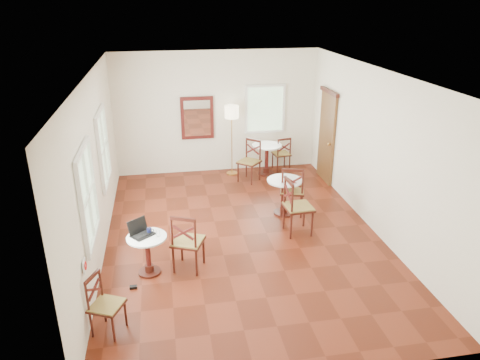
% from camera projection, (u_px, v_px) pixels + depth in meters
% --- Properties ---
extents(ground, '(7.00, 7.00, 0.00)m').
position_uv_depth(ground, '(243.00, 235.00, 8.50)').
color(ground, '#602010').
rests_on(ground, ground).
extents(room_shell, '(5.02, 7.02, 3.01)m').
position_uv_depth(room_shell, '(237.00, 135.00, 8.02)').
color(room_shell, white).
rests_on(room_shell, ground).
extents(cafe_table_near, '(0.63, 0.63, 0.67)m').
position_uv_depth(cafe_table_near, '(148.00, 251.00, 7.19)').
color(cafe_table_near, '#421810').
rests_on(cafe_table_near, ground).
extents(cafe_table_mid, '(0.71, 0.71, 0.76)m').
position_uv_depth(cafe_table_mid, '(284.00, 193.00, 9.16)').
color(cafe_table_mid, '#421810').
rests_on(cafe_table_mid, ground).
extents(cafe_table_back, '(0.73, 0.73, 0.77)m').
position_uv_depth(cafe_table_back, '(267.00, 156.00, 11.22)').
color(cafe_table_back, '#421810').
rests_on(cafe_table_back, ground).
extents(chair_near_a, '(0.62, 0.62, 1.02)m').
position_uv_depth(chair_near_a, '(188.00, 242.00, 7.27)').
color(chair_near_a, '#421810').
rests_on(chair_near_a, ground).
extents(chair_near_b, '(0.52, 0.52, 0.85)m').
position_uv_depth(chair_near_b, '(105.00, 305.00, 5.92)').
color(chair_near_b, '#421810').
rests_on(chair_near_b, ground).
extents(chair_mid_a, '(0.60, 0.60, 1.05)m').
position_uv_depth(chair_mid_a, '(292.00, 190.00, 9.14)').
color(chair_mid_a, '#421810').
rests_on(chair_mid_a, ground).
extents(chair_mid_b, '(0.54, 0.54, 1.09)m').
position_uv_depth(chair_mid_b, '(297.00, 207.00, 8.39)').
color(chair_mid_b, '#421810').
rests_on(chair_mid_b, ground).
extents(chair_back_a, '(0.46, 0.46, 0.89)m').
position_uv_depth(chair_back_a, '(282.00, 154.00, 11.51)').
color(chair_back_a, '#421810').
rests_on(chair_back_a, ground).
extents(chair_back_b, '(0.66, 0.66, 1.01)m').
position_uv_depth(chair_back_b, '(250.00, 161.00, 10.82)').
color(chair_back_b, '#421810').
rests_on(chair_back_b, ground).
extents(floor_lamp, '(0.34, 0.34, 1.74)m').
position_uv_depth(floor_lamp, '(232.00, 117.00, 10.86)').
color(floor_lamp, '#BF8C3F').
rests_on(floor_lamp, ground).
extents(laptop, '(0.44, 0.43, 0.24)m').
position_uv_depth(laptop, '(140.00, 231.00, 7.14)').
color(laptop, black).
rests_on(laptop, cafe_table_near).
extents(mouse, '(0.12, 0.09, 0.04)m').
position_uv_depth(mouse, '(147.00, 235.00, 7.12)').
color(mouse, black).
rests_on(mouse, cafe_table_near).
extents(navy_mug, '(0.11, 0.08, 0.09)m').
position_uv_depth(navy_mug, '(149.00, 231.00, 7.18)').
color(navy_mug, black).
rests_on(navy_mug, cafe_table_near).
extents(water_glass, '(0.06, 0.06, 0.10)m').
position_uv_depth(water_glass, '(158.00, 233.00, 7.09)').
color(water_glass, white).
rests_on(water_glass, cafe_table_near).
extents(power_adapter, '(0.11, 0.07, 0.04)m').
position_uv_depth(power_adapter, '(133.00, 287.00, 6.95)').
color(power_adapter, black).
rests_on(power_adapter, ground).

